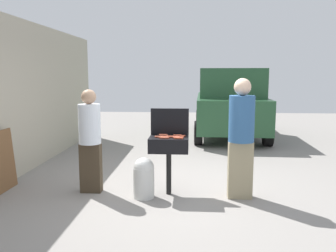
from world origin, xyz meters
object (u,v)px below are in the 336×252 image
object	(u,v)px
bbq_grill	(169,146)
hot_dog_3	(175,137)
hot_dog_10	(159,137)
propane_tank	(144,177)
hot_dog_8	(167,137)
hot_dog_5	(180,136)
hot_dog_13	(179,137)
hot_dog_9	(163,135)
hot_dog_0	(178,135)
person_left	(90,137)
parked_minivan	(229,102)
hot_dog_4	(165,138)
hot_dog_1	(179,138)
hot_dog_2	(164,135)
hot_dog_12	(177,138)
person_right	(241,134)
hot_dog_6	(163,137)
hot_dog_11	(181,136)
hot_dog_7	(171,136)

from	to	relation	value
bbq_grill	hot_dog_3	world-z (taller)	hot_dog_3
hot_dog_10	propane_tank	distance (m)	0.65
bbq_grill	hot_dog_3	xyz separation A→B (m)	(0.10, -0.04, 0.15)
propane_tank	hot_dog_8	bearing A→B (deg)	21.88
hot_dog_5	hot_dog_13	xyz separation A→B (m)	(-0.00, -0.09, 0.00)
hot_dog_9	hot_dog_13	bearing A→B (deg)	-39.24
bbq_grill	hot_dog_0	bearing A→B (deg)	41.73
hot_dog_8	hot_dog_9	world-z (taller)	same
person_left	parked_minivan	bearing A→B (deg)	75.96
hot_dog_3	propane_tank	world-z (taller)	hot_dog_3
hot_dog_4	parked_minivan	world-z (taller)	parked_minivan
person_left	hot_dog_1	bearing A→B (deg)	5.27
hot_dog_2	parked_minivan	size ratio (longest dim) A/B	0.03
hot_dog_10	propane_tank	size ratio (longest dim) A/B	0.21
hot_dog_1	hot_dog_12	size ratio (longest dim) A/B	1.00
hot_dog_4	person_right	size ratio (longest dim) A/B	0.07
hot_dog_3	hot_dog_6	world-z (taller)	same
hot_dog_12	person_right	bearing A→B (deg)	1.43
hot_dog_8	hot_dog_9	bearing A→B (deg)	111.02
person_right	propane_tank	bearing A→B (deg)	-10.89
hot_dog_6	hot_dog_10	bearing A→B (deg)	138.77
hot_dog_9	person_right	world-z (taller)	person_right
hot_dog_6	hot_dog_9	distance (m)	0.24
hot_dog_3	hot_dog_12	distance (m)	0.08
propane_tank	person_left	bearing A→B (deg)	166.57
hot_dog_11	hot_dog_5	bearing A→B (deg)	-109.69
hot_dog_0	hot_dog_8	distance (m)	0.23
hot_dog_13	person_right	world-z (taller)	person_right
hot_dog_7	person_right	world-z (taller)	person_right
hot_dog_0	hot_dog_11	bearing A→B (deg)	-42.03
hot_dog_9	person_left	bearing A→B (deg)	-174.25
hot_dog_4	hot_dog_5	size ratio (longest dim) A/B	1.00
hot_dog_1	person_right	distance (m)	0.92
hot_dog_5	hot_dog_9	distance (m)	0.30
hot_dog_2	person_left	world-z (taller)	person_left
hot_dog_6	parked_minivan	xyz separation A→B (m)	(1.54, 5.54, 0.11)
hot_dog_9	hot_dog_12	world-z (taller)	same
hot_dog_1	hot_dog_7	distance (m)	0.20
hot_dog_1	propane_tank	bearing A→B (deg)	-176.61
person_right	hot_dog_12	bearing A→B (deg)	-13.46
hot_dog_0	hot_dog_9	size ratio (longest dim) A/B	1.00
hot_dog_8	hot_dog_11	size ratio (longest dim) A/B	1.00
hot_dog_13	hot_dog_10	bearing A→B (deg)	173.42
hot_dog_2	hot_dog_9	bearing A→B (deg)	111.50
hot_dog_2	hot_dog_4	bearing A→B (deg)	-81.89
hot_dog_2	hot_dog_12	distance (m)	0.29
hot_dog_7	hot_dog_5	bearing A→B (deg)	4.32
hot_dog_4	hot_dog_7	bearing A→B (deg)	57.03
person_left	hot_dog_6	bearing A→B (deg)	6.24
hot_dog_11	propane_tank	world-z (taller)	hot_dog_11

